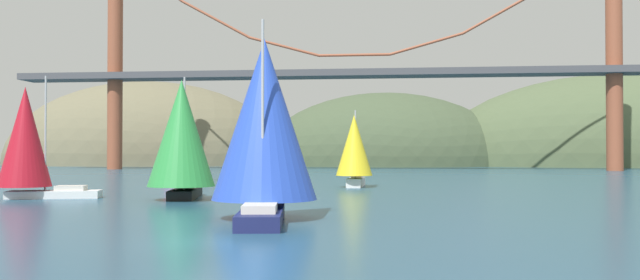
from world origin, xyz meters
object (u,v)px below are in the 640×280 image
object	(u,v)px
sailboat_pink_spinnaker	(180,139)
sailboat_green_sail	(182,136)
sailboat_blue_spinnaker	(264,123)
sailboat_yellow_sail	(354,149)
sailboat_crimson_sail	(27,141)

from	to	relation	value
sailboat_pink_spinnaker	sailboat_green_sail	bearing A→B (deg)	-71.33
sailboat_green_sail	sailboat_blue_spinnaker	xyz separation A→B (m)	(8.30, -12.09, 0.36)
sailboat_green_sail	sailboat_blue_spinnaker	distance (m)	14.67
sailboat_blue_spinnaker	sailboat_yellow_sail	bearing A→B (deg)	84.41
sailboat_crimson_sail	sailboat_pink_spinnaker	distance (m)	26.02
sailboat_crimson_sail	sailboat_pink_spinnaker	world-z (taller)	sailboat_pink_spinnaker
sailboat_green_sail	sailboat_yellow_sail	distance (m)	20.69
sailboat_green_sail	sailboat_pink_spinnaker	distance (m)	27.57
sailboat_green_sail	sailboat_crimson_sail	size ratio (longest dim) A/B	0.99
sailboat_green_sail	sailboat_pink_spinnaker	world-z (taller)	sailboat_pink_spinnaker
sailboat_yellow_sail	sailboat_pink_spinnaker	xyz separation A→B (m)	(-20.01, 8.73, 1.07)
sailboat_green_sail	sailboat_yellow_sail	xyz separation A→B (m)	(11.19, 17.38, -0.82)
sailboat_green_sail	sailboat_blue_spinnaker	world-z (taller)	sailboat_blue_spinnaker
sailboat_green_sail	sailboat_yellow_sail	world-z (taller)	sailboat_green_sail
sailboat_crimson_sail	sailboat_pink_spinnaker	xyz separation A→B (m)	(2.86, 25.85, 0.54)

